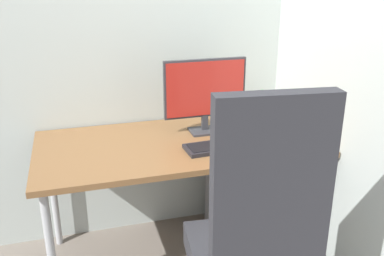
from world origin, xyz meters
name	(u,v)px	position (x,y,z in m)	size (l,w,h in m)	color
ground_plane	(180,253)	(0.00, 0.00, 0.00)	(8.00, 8.00, 0.00)	slate
wall_back	(159,14)	(0.00, 0.42, 1.40)	(3.23, 0.04, 2.80)	#B7C1BC
wall_side_right	(344,22)	(0.81, -0.24, 1.40)	(0.04, 2.45, 2.80)	#B7C1BC
desk	(178,151)	(0.00, 0.00, 0.69)	(1.55, 0.77, 0.75)	brown
office_chair	(255,240)	(0.10, -0.83, 0.63)	(0.56, 0.59, 1.28)	black
filing_cabinet	(249,197)	(0.47, 0.05, 0.30)	(0.44, 0.48, 0.59)	slate
monitor	(205,91)	(0.19, 0.11, 0.99)	(0.48, 0.14, 0.43)	#333338
keyboard	(222,146)	(0.20, -0.16, 0.76)	(0.40, 0.18, 0.02)	black
mouse	(284,139)	(0.56, -0.18, 0.77)	(0.06, 0.11, 0.04)	gray
pen_holder	(263,109)	(0.65, 0.28, 0.80)	(0.09, 0.09, 0.17)	#9EA0A5
notebook	(278,126)	(0.63, 0.03, 0.76)	(0.12, 0.15, 0.03)	beige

